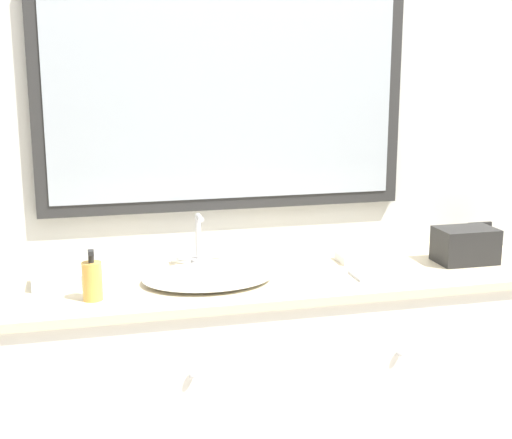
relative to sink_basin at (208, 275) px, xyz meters
The scene contains 9 objects.
wall_back 0.56m from the sink_basin, 53.67° to the left, with size 8.00×0.18×2.55m.
vanity_counter 0.53m from the sink_basin, ahead, with size 2.00×0.58×0.89m.
sink_basin is the anchor object (origin of this frame).
soap_bottle 0.40m from the sink_basin, 164.18° to the right, with size 0.06×0.06×0.16m.
appliance_box 0.97m from the sink_basin, ahead, with size 0.22×0.15×0.13m.
picture_frame 1.15m from the sink_basin, ahead, with size 0.10×0.01×0.10m.
hand_towel_near_sink 0.61m from the sink_basin, ahead, with size 0.16×0.11×0.03m.
hand_towel_far_corner 0.50m from the sink_basin, behind, with size 0.17×0.13×0.05m.
metal_tray 0.59m from the sink_basin, ahead, with size 0.18×0.12×0.01m.
Camera 1 is at (-0.66, -2.01, 1.62)m, focal length 50.00 mm.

